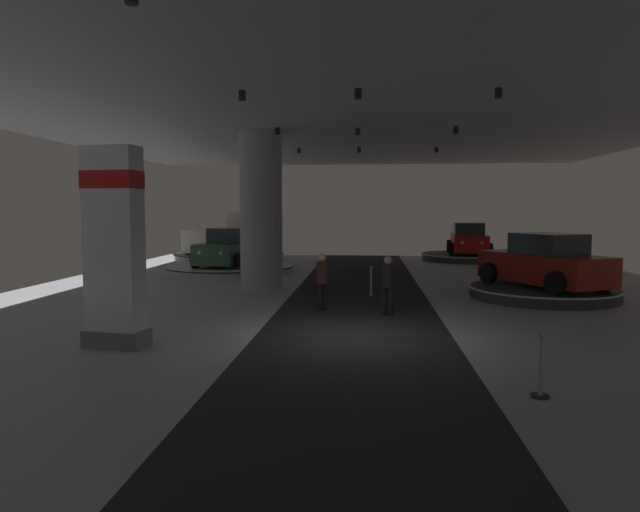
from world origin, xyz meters
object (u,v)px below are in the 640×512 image
object	(u,v)px
display_car_far_left	(230,249)
display_platform_deep_left	(229,256)
pickup_truck_deep_left	(233,236)
brand_sign_pylon	(114,244)
display_car_mid_right	(545,263)
display_platform_deep_right	(468,256)
display_car_deep_right	(469,240)
visitor_walking_near	(388,282)
column_left	(261,211)
display_platform_far_left	(230,268)
display_platform_mid_right	(543,292)
visitor_walking_far	(322,278)

from	to	relation	value
display_car_far_left	display_platform_deep_left	bearing A→B (deg)	104.05
pickup_truck_deep_left	brand_sign_pylon	bearing A→B (deg)	-83.31
display_car_mid_right	display_platform_deep_right	size ratio (longest dim) A/B	0.88
display_car_mid_right	display_platform_deep_right	world-z (taller)	display_car_mid_right
display_platform_deep_left	display_car_deep_right	size ratio (longest dim) A/B	1.39
pickup_truck_deep_left	display_car_far_left	world-z (taller)	pickup_truck_deep_left
pickup_truck_deep_left	display_platform_deep_right	world-z (taller)	pickup_truck_deep_left
display_platform_deep_left	visitor_walking_near	xyz separation A→B (m)	(8.19, -15.94, 0.70)
column_left	display_car_far_left	xyz separation A→B (m)	(-2.53, 5.63, -1.72)
display_platform_far_left	column_left	bearing A→B (deg)	-65.70
brand_sign_pylon	display_platform_mid_right	size ratio (longest dim) A/B	0.89
pickup_truck_deep_left	visitor_walking_near	size ratio (longest dim) A/B	3.57
display_platform_mid_right	display_platform_deep_right	world-z (taller)	same
display_car_deep_right	display_platform_far_left	xyz separation A→B (m)	(-11.85, -6.54, -0.98)
display_car_deep_right	visitor_walking_near	size ratio (longest dim) A/B	2.74
display_platform_deep_right	visitor_walking_near	distance (m)	17.61
column_left	display_platform_far_left	xyz separation A→B (m)	(-2.53, 5.60, -2.60)
pickup_truck_deep_left	display_platform_deep_right	xyz separation A→B (m)	(13.09, 0.63, -1.11)
display_platform_mid_right	display_platform_deep_left	bearing A→B (deg)	136.58
display_platform_mid_right	display_platform_far_left	size ratio (longest dim) A/B	0.78
display_platform_mid_right	display_car_deep_right	bearing A→B (deg)	89.98
display_platform_deep_left	display_car_deep_right	bearing A→B (deg)	4.11
display_platform_deep_left	visitor_walking_far	distance (m)	16.56
display_car_far_left	display_platform_deep_right	bearing A→B (deg)	28.69
display_platform_deep_left	pickup_truck_deep_left	xyz separation A→B (m)	(0.14, 0.29, 1.10)
display_platform_deep_right	display_platform_mid_right	bearing A→B (deg)	-90.01
display_car_deep_right	display_platform_deep_right	bearing A→B (deg)	-95.31
display_platform_deep_left	display_car_far_left	world-z (taller)	display_car_far_left
display_car_mid_right	pickup_truck_deep_left	world-z (taller)	pickup_truck_deep_left
column_left	visitor_walking_near	xyz separation A→B (m)	(4.27, -4.74, -1.84)
display_car_far_left	visitor_walking_far	world-z (taller)	display_car_far_left
pickup_truck_deep_left	visitor_walking_far	size ratio (longest dim) A/B	3.57
column_left	display_platform_far_left	world-z (taller)	column_left
pickup_truck_deep_left	visitor_walking_near	bearing A→B (deg)	-63.62
column_left	display_platform_deep_left	bearing A→B (deg)	109.28
display_platform_deep_left	visitor_walking_far	bearing A→B (deg)	-67.28
display_car_mid_right	brand_sign_pylon	bearing A→B (deg)	-146.02
display_car_mid_right	pickup_truck_deep_left	size ratio (longest dim) A/B	0.80
visitor_walking_far	display_car_mid_right	bearing A→B (deg)	21.58
pickup_truck_deep_left	display_car_deep_right	world-z (taller)	pickup_truck_deep_left
display_platform_far_left	visitor_walking_far	distance (m)	10.92
column_left	display_car_deep_right	size ratio (longest dim) A/B	1.26
display_platform_mid_right	display_platform_deep_left	size ratio (longest dim) A/B	0.76
display_platform_deep_left	display_car_mid_right	bearing A→B (deg)	-43.45
display_car_far_left	visitor_walking_near	distance (m)	12.41
pickup_truck_deep_left	display_car_far_left	size ratio (longest dim) A/B	1.28
column_left	visitor_walking_far	size ratio (longest dim) A/B	3.46
column_left	visitor_walking_near	distance (m)	6.65
column_left	pickup_truck_deep_left	distance (m)	12.17
display_car_mid_right	pickup_truck_deep_left	distance (m)	18.35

